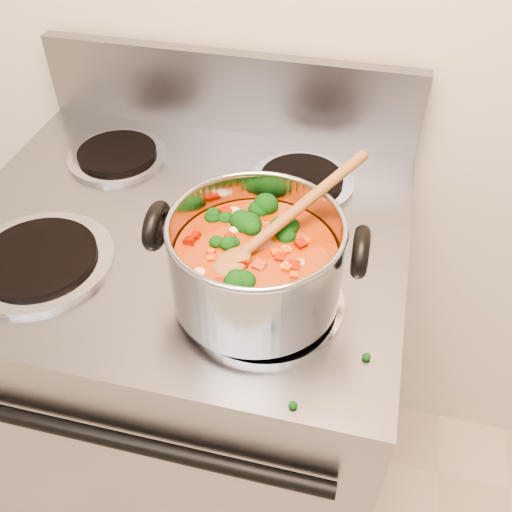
% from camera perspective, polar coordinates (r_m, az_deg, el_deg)
% --- Properties ---
extents(electric_range, '(0.75, 0.68, 1.08)m').
position_cam_1_polar(electric_range, '(1.30, -5.66, -11.88)').
color(electric_range, gray).
rests_on(electric_range, ground).
extents(stockpot, '(0.29, 0.24, 0.14)m').
position_cam_1_polar(stockpot, '(0.77, -0.00, -0.69)').
color(stockpot, '#A1A2A9').
rests_on(stockpot, electric_range).
extents(wooden_spoon, '(0.19, 0.23, 0.10)m').
position_cam_1_polar(wooden_spoon, '(0.75, 0.93, 2.07)').
color(wooden_spoon, brown).
rests_on(wooden_spoon, stockpot).
extents(cooktop_crumbs, '(0.23, 0.28, 0.01)m').
position_cam_1_polar(cooktop_crumbs, '(0.77, 0.12, -8.54)').
color(cooktop_crumbs, black).
rests_on(cooktop_crumbs, electric_range).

